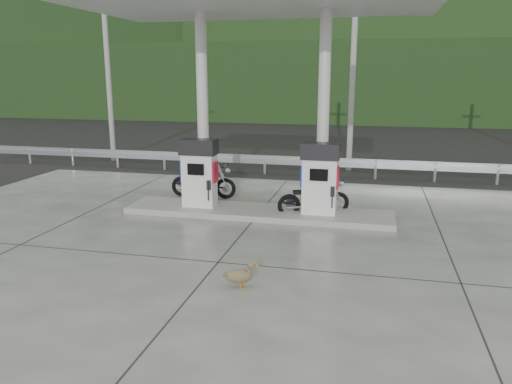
% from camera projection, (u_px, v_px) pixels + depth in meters
% --- Properties ---
extents(ground, '(160.00, 160.00, 0.00)m').
position_uv_depth(ground, '(232.00, 247.00, 10.77)').
color(ground, black).
rests_on(ground, ground).
extents(forecourt_apron, '(18.00, 14.00, 0.02)m').
position_uv_depth(forecourt_apron, '(232.00, 246.00, 10.76)').
color(forecourt_apron, '#62625D').
rests_on(forecourt_apron, ground).
extents(pump_island, '(7.00, 1.40, 0.15)m').
position_uv_depth(pump_island, '(258.00, 212.00, 13.11)').
color(pump_island, '#98958E').
rests_on(pump_island, forecourt_apron).
extents(gas_pump_left, '(0.95, 0.55, 1.80)m').
position_uv_depth(gas_pump_left, '(199.00, 173.00, 13.24)').
color(gas_pump_left, white).
rests_on(gas_pump_left, pump_island).
extents(gas_pump_right, '(0.95, 0.55, 1.80)m').
position_uv_depth(gas_pump_right, '(320.00, 179.00, 12.53)').
color(gas_pump_right, white).
rests_on(gas_pump_right, pump_island).
extents(canopy_column_left, '(0.30, 0.30, 5.00)m').
position_uv_depth(canopy_column_left, '(203.00, 111.00, 13.25)').
color(canopy_column_left, silver).
rests_on(canopy_column_left, pump_island).
extents(canopy_column_right, '(0.30, 0.30, 5.00)m').
position_uv_depth(canopy_column_right, '(323.00, 113.00, 12.54)').
color(canopy_column_right, silver).
rests_on(canopy_column_right, pump_island).
extents(guardrail, '(26.00, 0.16, 1.42)m').
position_uv_depth(guardrail, '(292.00, 156.00, 18.18)').
color(guardrail, '#ABAFB3').
rests_on(guardrail, ground).
extents(road, '(60.00, 7.00, 0.01)m').
position_uv_depth(road, '(304.00, 160.00, 21.66)').
color(road, black).
rests_on(road, ground).
extents(utility_pole_a, '(0.22, 0.22, 8.00)m').
position_uv_depth(utility_pole_a, '(108.00, 65.00, 20.62)').
color(utility_pole_a, gray).
rests_on(utility_pole_a, ground).
extents(utility_pole_b, '(0.22, 0.22, 8.00)m').
position_uv_depth(utility_pole_b, '(353.00, 64.00, 18.40)').
color(utility_pole_b, gray).
rests_on(utility_pole_b, ground).
extents(tree_band, '(80.00, 6.00, 6.00)m').
position_uv_depth(tree_band, '(338.00, 82.00, 38.50)').
color(tree_band, black).
rests_on(tree_band, ground).
extents(forested_hills, '(100.00, 40.00, 140.00)m').
position_uv_depth(forested_hills, '(353.00, 102.00, 67.62)').
color(forested_hills, black).
rests_on(forested_hills, ground).
extents(motorcycle_left, '(1.88, 0.64, 0.88)m').
position_uv_depth(motorcycle_left, '(203.00, 183.00, 14.90)').
color(motorcycle_left, black).
rests_on(motorcycle_left, forecourt_apron).
extents(motorcycle_right, '(1.89, 1.24, 0.86)m').
position_uv_depth(motorcycle_right, '(314.00, 199.00, 13.00)').
color(motorcycle_right, black).
rests_on(motorcycle_right, forecourt_apron).
extents(duck, '(0.57, 0.33, 0.40)m').
position_uv_depth(duck, '(239.00, 277.00, 8.62)').
color(duck, brown).
rests_on(duck, forecourt_apron).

